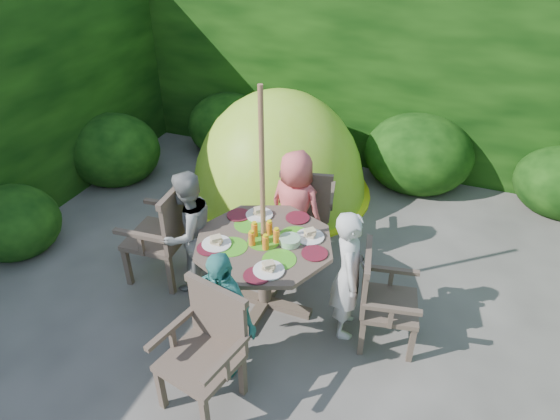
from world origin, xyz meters
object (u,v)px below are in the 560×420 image
at_px(child_left, 188,232).
at_px(child_front, 222,313).
at_px(garden_chair_right, 381,298).
at_px(garden_chair_left, 164,232).
at_px(parasol_pole, 263,209).
at_px(patio_table, 264,252).
at_px(garden_chair_front, 206,348).
at_px(child_back, 296,208).
at_px(dome_tent, 278,192).
at_px(garden_chair_back, 307,205).
at_px(child_right, 349,275).

bearing_deg(child_left, child_front, 59.81).
relative_size(garden_chair_right, child_left, 0.71).
bearing_deg(garden_chair_left, parasol_pole, 83.88).
bearing_deg(patio_table, garden_chair_front, -90.53).
relative_size(garden_chair_front, child_back, 0.76).
xyz_separation_m(parasol_pole, dome_tent, (-0.67, 2.03, -1.10)).
distance_m(patio_table, garden_chair_back, 1.11).
height_order(garden_chair_front, child_front, child_front).
xyz_separation_m(garden_chair_right, child_front, (-1.12, -0.76, 0.11)).
height_order(patio_table, child_front, child_front).
bearing_deg(garden_chair_left, child_left, 82.56).
height_order(patio_table, garden_chair_left, garden_chair_left).
relative_size(parasol_pole, child_left, 1.73).
bearing_deg(garden_chair_left, child_back, 120.37).
bearing_deg(patio_table, child_front, -91.47).
xyz_separation_m(patio_table, child_left, (-0.80, 0.02, -0.00)).
bearing_deg(parasol_pole, child_front, -91.16).
bearing_deg(parasol_pole, patio_table, 11.65).
distance_m(parasol_pole, dome_tent, 2.40).
bearing_deg(garden_chair_left, patio_table, 83.94).
relative_size(child_right, child_front, 1.06).
bearing_deg(child_left, dome_tent, -167.78).
bearing_deg(child_left, garden_chair_back, 158.10).
bearing_deg(child_left, child_right, 104.81).
distance_m(garden_chair_left, child_back, 1.35).
distance_m(garden_chair_right, child_left, 1.91).
relative_size(parasol_pole, garden_chair_front, 2.29).
bearing_deg(child_back, garden_chair_left, 47.60).
distance_m(garden_chair_left, child_left, 0.30).
height_order(patio_table, child_back, child_back).
relative_size(garden_chair_right, child_back, 0.71).
relative_size(garden_chair_front, child_left, 0.76).
height_order(child_right, child_front, child_right).
bearing_deg(garden_chair_back, patio_table, 75.96).
relative_size(garden_chair_left, child_back, 0.81).
bearing_deg(garden_chair_front, child_left, 137.73).
bearing_deg(dome_tent, garden_chair_back, -32.88).
relative_size(garden_chair_right, garden_chair_front, 0.94).
relative_size(garden_chair_left, child_left, 0.82).
bearing_deg(garden_chair_back, child_left, 40.01).
distance_m(garden_chair_back, child_right, 1.35).
bearing_deg(child_front, patio_table, 108.04).
bearing_deg(garden_chair_right, garden_chair_back, 32.27).
xyz_separation_m(garden_chair_right, garden_chair_back, (-1.06, 1.14, 0.02)).
bearing_deg(child_right, dome_tent, 20.44).
bearing_deg(child_right, child_back, 28.62).
relative_size(child_left, dome_tent, 0.44).
distance_m(child_back, child_front, 1.60).
bearing_deg(garden_chair_right, garden_chair_left, 77.45).
bearing_deg(child_back, child_left, 56.59).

